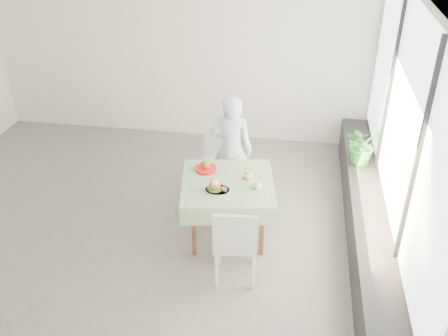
% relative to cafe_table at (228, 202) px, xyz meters
% --- Properties ---
extents(floor, '(6.00, 6.00, 0.00)m').
position_rel_cafe_table_xyz_m(floor, '(-1.17, 0.10, -0.46)').
color(floor, '#615E5C').
rests_on(floor, ground).
extents(wall_back, '(6.00, 0.02, 2.80)m').
position_rel_cafe_table_xyz_m(wall_back, '(-1.17, 2.60, 0.94)').
color(wall_back, white).
rests_on(wall_back, ground).
extents(wall_front, '(6.00, 0.02, 2.80)m').
position_rel_cafe_table_xyz_m(wall_front, '(-1.17, -2.40, 0.94)').
color(wall_front, white).
rests_on(wall_front, ground).
extents(wall_right, '(0.02, 5.00, 2.80)m').
position_rel_cafe_table_xyz_m(wall_right, '(1.83, 0.10, 0.94)').
color(wall_right, white).
rests_on(wall_right, ground).
extents(window_pane, '(0.01, 4.80, 2.18)m').
position_rel_cafe_table_xyz_m(window_pane, '(1.80, 0.10, 1.19)').
color(window_pane, '#D1E0F9').
rests_on(window_pane, ground).
extents(window_ledge, '(0.40, 4.80, 0.50)m').
position_rel_cafe_table_xyz_m(window_ledge, '(1.63, 0.10, -0.21)').
color(window_ledge, black).
rests_on(window_ledge, ground).
extents(cafe_table, '(1.19, 1.19, 0.74)m').
position_rel_cafe_table_xyz_m(cafe_table, '(0.00, 0.00, 0.00)').
color(cafe_table, brown).
rests_on(cafe_table, ground).
extents(chair_far, '(0.51, 0.51, 0.96)m').
position_rel_cafe_table_xyz_m(chair_far, '(-0.22, 0.83, -0.16)').
color(chair_far, white).
rests_on(chair_far, ground).
extents(chair_near, '(0.48, 0.48, 0.94)m').
position_rel_cafe_table_xyz_m(chair_near, '(0.20, -0.73, -0.17)').
color(chair_near, white).
rests_on(chair_near, ground).
extents(diner, '(0.56, 0.38, 1.50)m').
position_rel_cafe_table_xyz_m(diner, '(-0.07, 0.75, 0.29)').
color(diner, '#93B0EC').
rests_on(diner, ground).
extents(main_dish, '(0.29, 0.29, 0.15)m').
position_rel_cafe_table_xyz_m(main_dish, '(-0.10, -0.20, 0.33)').
color(main_dish, white).
rests_on(main_dish, cafe_table).
extents(juice_cup_orange, '(0.10, 0.10, 0.29)m').
position_rel_cafe_table_xyz_m(juice_cup_orange, '(0.22, 0.11, 0.35)').
color(juice_cup_orange, white).
rests_on(juice_cup_orange, cafe_table).
extents(juice_cup_lemonade, '(0.09, 0.09, 0.24)m').
position_rel_cafe_table_xyz_m(juice_cup_lemonade, '(0.35, -0.08, 0.34)').
color(juice_cup_lemonade, white).
rests_on(juice_cup_lemonade, cafe_table).
extents(second_dish, '(0.25, 0.25, 0.12)m').
position_rel_cafe_table_xyz_m(second_dish, '(-0.29, 0.22, 0.32)').
color(second_dish, red).
rests_on(second_dish, cafe_table).
extents(potted_plant, '(0.63, 0.62, 0.54)m').
position_rel_cafe_table_xyz_m(potted_plant, '(1.60, 1.14, 0.31)').
color(potted_plant, '#277529').
rests_on(potted_plant, window_ledge).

